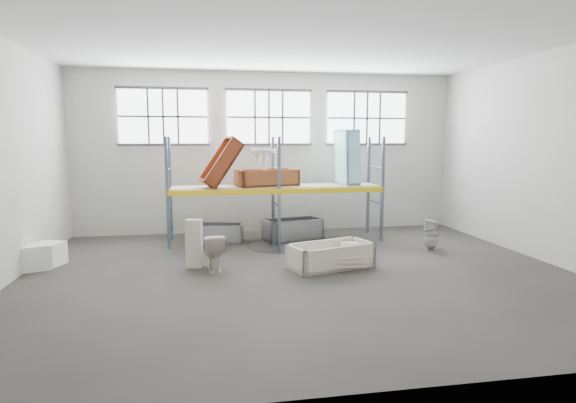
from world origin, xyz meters
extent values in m
cube|color=#453F3A|center=(0.00, 0.00, -0.05)|extent=(12.00, 10.00, 0.10)
cube|color=silver|center=(0.00, 0.00, 5.05)|extent=(12.00, 10.00, 0.10)
cube|color=#AFACA1|center=(0.00, 5.05, 2.50)|extent=(12.00, 0.10, 5.00)
cube|color=#A4A198|center=(0.00, -5.05, 2.50)|extent=(12.00, 0.10, 5.00)
cube|color=#AFACA2|center=(6.05, 0.00, 2.50)|extent=(0.10, 10.00, 5.00)
cube|color=white|center=(-3.20, 4.94, 3.60)|extent=(2.60, 0.04, 1.60)
cube|color=white|center=(0.00, 4.94, 3.60)|extent=(2.60, 0.04, 1.60)
cube|color=white|center=(3.20, 4.94, 3.60)|extent=(2.60, 0.04, 1.60)
cube|color=slate|center=(-3.00, 2.90, 1.50)|extent=(0.08, 0.08, 3.00)
cube|color=slate|center=(-3.00, 4.10, 1.50)|extent=(0.08, 0.08, 3.00)
cube|color=slate|center=(0.00, 2.90, 1.50)|extent=(0.08, 0.08, 3.00)
cube|color=slate|center=(0.00, 4.10, 1.50)|extent=(0.08, 0.08, 3.00)
cube|color=slate|center=(3.00, 2.90, 1.50)|extent=(0.08, 0.08, 3.00)
cube|color=slate|center=(3.00, 4.10, 1.50)|extent=(0.08, 0.08, 3.00)
cube|color=yellow|center=(0.00, 2.90, 1.50)|extent=(6.00, 0.10, 0.14)
cube|color=yellow|center=(0.00, 4.10, 1.50)|extent=(6.00, 0.10, 0.14)
cube|color=gray|center=(0.00, 3.50, 1.58)|extent=(5.90, 1.10, 0.03)
cylinder|color=black|center=(0.00, 2.70, 0.00)|extent=(1.80, 1.80, 0.00)
cube|color=silver|center=(1.35, 0.73, 0.28)|extent=(0.47, 0.35, 0.41)
imported|color=beige|center=(0.28, 0.47, 0.16)|extent=(0.54, 0.54, 0.17)
imported|color=beige|center=(-1.85, 0.65, 0.41)|extent=(0.52, 0.84, 0.82)
cube|color=beige|center=(-2.29, 0.93, 0.56)|extent=(0.40, 0.30, 1.11)
imported|color=silver|center=(3.91, 1.63, 0.42)|extent=(0.48, 0.48, 0.83)
imported|color=silver|center=(-0.36, 3.35, 2.09)|extent=(0.76, 0.63, 0.61)
cylinder|color=silver|center=(0.40, 0.14, 0.18)|extent=(0.35, 0.35, 0.36)
cube|color=white|center=(-5.84, 1.37, 0.28)|extent=(0.81, 0.76, 0.57)
cube|color=white|center=(-5.68, 1.70, 0.26)|extent=(0.81, 0.81, 0.53)
camera|label=1|loc=(-2.02, -9.93, 2.93)|focal=29.57mm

